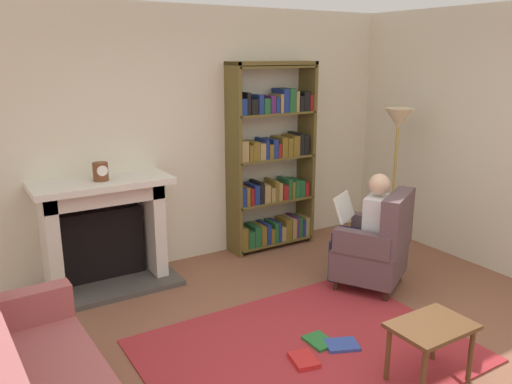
# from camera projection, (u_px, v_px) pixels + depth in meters

# --- Properties ---
(ground) EXTENTS (14.00, 14.00, 0.00)m
(ground) POSITION_uv_depth(u_px,v_px,m) (331.00, 371.00, 3.71)
(ground) COLOR brown
(back_wall) EXTENTS (5.60, 0.10, 2.70)m
(back_wall) POSITION_uv_depth(u_px,v_px,m) (181.00, 138.00, 5.45)
(back_wall) COLOR beige
(back_wall) RESTS_ON ground
(side_wall_right) EXTENTS (0.10, 5.20, 2.70)m
(side_wall_right) POSITION_uv_depth(u_px,v_px,m) (448.00, 134.00, 5.73)
(side_wall_right) COLOR beige
(side_wall_right) RESTS_ON ground
(area_rug) EXTENTS (2.40, 1.80, 0.01)m
(area_rug) POSITION_uv_depth(u_px,v_px,m) (306.00, 350.00, 3.95)
(area_rug) COLOR #A52A30
(area_rug) RESTS_ON ground
(fireplace) EXTENTS (1.31, 0.64, 1.08)m
(fireplace) POSITION_uv_depth(u_px,v_px,m) (103.00, 229.00, 4.96)
(fireplace) COLOR #4C4742
(fireplace) RESTS_ON ground
(mantel_clock) EXTENTS (0.14, 0.14, 0.17)m
(mantel_clock) POSITION_uv_depth(u_px,v_px,m) (101.00, 172.00, 4.72)
(mantel_clock) COLOR brown
(mantel_clock) RESTS_ON fireplace
(bookshelf) EXTENTS (1.03, 0.32, 2.14)m
(bookshelf) POSITION_uv_depth(u_px,v_px,m) (272.00, 162.00, 5.88)
(bookshelf) COLOR brown
(bookshelf) RESTS_ON ground
(armchair_reading) EXTENTS (0.86, 0.86, 0.97)m
(armchair_reading) POSITION_uv_depth(u_px,v_px,m) (377.00, 246.00, 4.93)
(armchair_reading) COLOR #331E14
(armchair_reading) RESTS_ON ground
(seated_reader) EXTENTS (0.53, 0.59, 1.14)m
(seated_reader) POSITION_uv_depth(u_px,v_px,m) (366.00, 225.00, 4.93)
(seated_reader) COLOR silver
(seated_reader) RESTS_ON ground
(side_table) EXTENTS (0.56, 0.39, 0.44)m
(side_table) POSITION_uv_depth(u_px,v_px,m) (431.00, 333.00, 3.50)
(side_table) COLOR brown
(side_table) RESTS_ON ground
(scattered_books) EXTENTS (0.64, 0.40, 0.04)m
(scattered_books) POSITION_uv_depth(u_px,v_px,m) (321.00, 349.00, 3.93)
(scattered_books) COLOR #267233
(scattered_books) RESTS_ON area_rug
(floor_lamp) EXTENTS (0.32, 0.32, 1.64)m
(floor_lamp) POSITION_uv_depth(u_px,v_px,m) (398.00, 131.00, 5.67)
(floor_lamp) COLOR #B7933F
(floor_lamp) RESTS_ON ground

